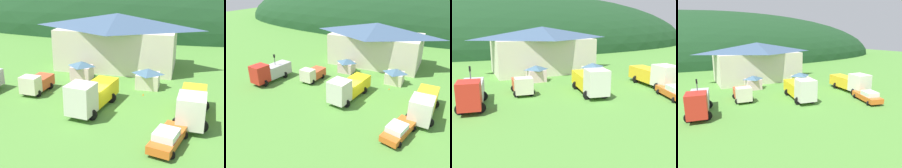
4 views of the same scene
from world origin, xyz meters
TOP-DOWN VIEW (x-y plane):
  - ground_plane at (0.00, 0.00)m, footprint 200.00×200.00m
  - forested_hill_backdrop at (0.00, 63.23)m, footprint 150.89×60.00m
  - depot_building at (-1.96, 15.83)m, footprint 18.36×9.96m
  - play_shed_cream at (3.84, 7.66)m, footprint 3.00×2.78m
  - play_shed_pink at (-5.22, 8.83)m, footprint 2.82×2.58m
  - light_truck_cream at (-8.82, 2.71)m, footprint 2.86×4.77m
  - flatbed_truck_yellow at (-0.89, -0.60)m, footprint 4.02×8.25m
  - heavy_rig_striped at (9.24, -0.63)m, footprint 3.53×8.17m
  - service_pickup_orange at (7.40, -6.05)m, footprint 3.20×5.51m
  - traffic_cone_near_pickup at (8.62, 1.94)m, footprint 0.36×0.36m
  - traffic_cone_mid_row at (3.73, 4.83)m, footprint 0.36×0.36m

SIDE VIEW (x-z plane):
  - ground_plane at x=0.00m, z-range 0.00..0.00m
  - forested_hill_backdrop at x=0.00m, z-range -18.82..18.82m
  - traffic_cone_near_pickup at x=8.62m, z-range -0.26..0.26m
  - traffic_cone_mid_row at x=3.73m, z-range -0.25..0.25m
  - service_pickup_orange at x=7.40m, z-range 0.00..1.66m
  - light_truck_cream at x=-8.82m, z-range 0.02..2.37m
  - play_shed_cream at x=3.84m, z-range 0.04..2.50m
  - play_shed_pink at x=-5.22m, z-range 0.04..2.52m
  - heavy_rig_striped at x=9.24m, z-range 0.02..3.38m
  - flatbed_truck_yellow at x=-0.89m, z-range -0.04..3.49m
  - depot_building at x=-1.96m, z-range 0.12..8.20m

